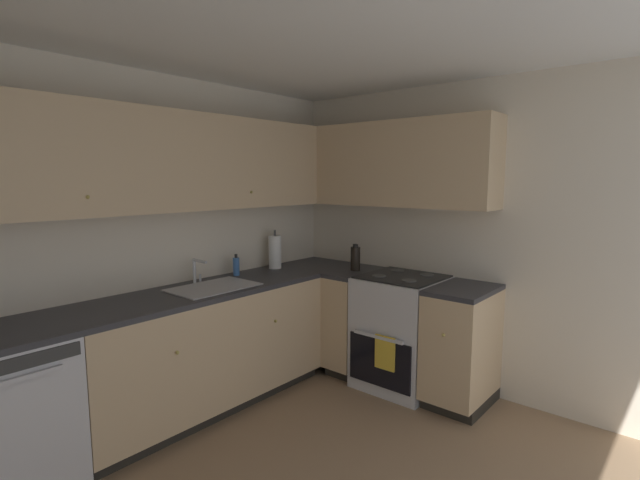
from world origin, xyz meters
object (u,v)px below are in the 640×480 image
(paper_towel_roll, at_px, (275,252))
(soap_bottle, at_px, (236,266))
(oven_range, at_px, (402,331))
(dishwasher, at_px, (6,418))
(oil_bottle, at_px, (355,258))

(paper_towel_roll, bearing_deg, soap_bottle, 177.28)
(oven_range, relative_size, paper_towel_roll, 3.02)
(oven_range, bearing_deg, paper_towel_roll, 110.50)
(dishwasher, relative_size, paper_towel_roll, 2.49)
(oven_range, xyz_separation_m, oil_bottle, (-0.02, 0.46, 0.55))
(soap_bottle, xyz_separation_m, paper_towel_roll, (0.42, -0.02, 0.07))
(oil_bottle, bearing_deg, dishwasher, 170.12)
(dishwasher, distance_m, oil_bottle, 2.62)
(oil_bottle, bearing_deg, oven_range, -87.70)
(oil_bottle, bearing_deg, paper_towel_roll, 122.19)
(dishwasher, relative_size, oil_bottle, 3.80)
(soap_bottle, bearing_deg, oil_bottle, -37.80)
(oven_range, xyz_separation_m, paper_towel_roll, (-0.40, 1.06, 0.59))
(dishwasher, relative_size, soap_bottle, 4.92)
(paper_towel_roll, relative_size, oil_bottle, 1.53)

